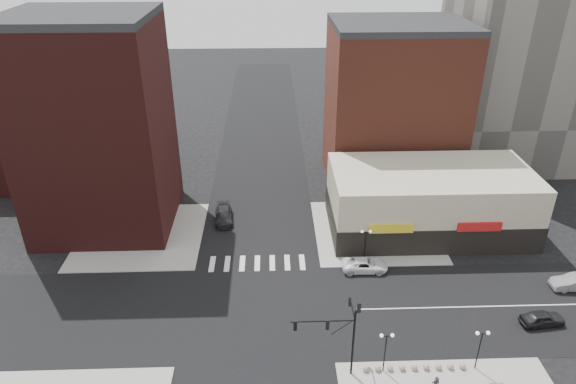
{
  "coord_description": "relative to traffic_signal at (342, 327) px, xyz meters",
  "views": [
    {
      "loc": [
        1.74,
        -39.51,
        34.31
      ],
      "look_at": [
        3.26,
        4.57,
        11.0
      ],
      "focal_mm": 32.0,
      "sensor_mm": 36.0,
      "label": 1
    }
  ],
  "objects": [
    {
      "name": "traffic_signal",
      "position": [
        0.0,
        0.0,
        0.0
      ],
      "size": [
        5.59,
        3.09,
        7.77
      ],
      "color": "black",
      "rests_on": "ground"
    },
    {
      "name": "building_nw",
      "position": [
        -26.24,
        26.33,
        7.54
      ],
      "size": [
        16.0,
        15.0,
        25.0
      ],
      "primitive_type": "cube",
      "color": "#3A1412",
      "rests_on": "ground"
    },
    {
      "name": "street_lamp_ne",
      "position": [
        4.76,
        15.83,
        -1.67
      ],
      "size": [
        1.22,
        0.32,
        4.16
      ],
      "color": "black",
      "rests_on": "sidewalk_ne"
    },
    {
      "name": "sidewalk_nw",
      "position": [
        -21.74,
        22.33,
        -4.9
      ],
      "size": [
        15.0,
        15.0,
        0.12
      ],
      "primitive_type": "cube",
      "color": "gray",
      "rests_on": "ground"
    },
    {
      "name": "dark_sedan_north",
      "position": [
        -11.81,
        25.59,
        -4.19
      ],
      "size": [
        2.62,
        5.5,
        1.55
      ],
      "primitive_type": "imported",
      "rotation": [
        0.0,
        0.0,
        0.09
      ],
      "color": "black",
      "rests_on": "ground"
    },
    {
      "name": "building_nw_low",
      "position": [
        -39.24,
        41.83,
        1.04
      ],
      "size": [
        20.0,
        18.0,
        12.0
      ],
      "primitive_type": "cube",
      "color": "#3A1412",
      "rests_on": "ground"
    },
    {
      "name": "road_ew",
      "position": [
        -7.24,
        7.83,
        -4.95
      ],
      "size": [
        200.0,
        14.0,
        0.02
      ],
      "primitive_type": "cube",
      "color": "black",
      "rests_on": "ground"
    },
    {
      "name": "ground",
      "position": [
        -7.24,
        7.83,
        -4.96
      ],
      "size": [
        240.0,
        240.0,
        0.0
      ],
      "primitive_type": "plane",
      "color": "black",
      "rests_on": "ground"
    },
    {
      "name": "sidewalk_ne",
      "position": [
        7.26,
        22.33,
        -4.9
      ],
      "size": [
        15.0,
        15.0,
        0.12
      ],
      "primitive_type": "cube",
      "color": "gray",
      "rests_on": "ground"
    },
    {
      "name": "road_ns",
      "position": [
        -7.24,
        7.83,
        -4.95
      ],
      "size": [
        14.0,
        200.0,
        0.02
      ],
      "primitive_type": "cube",
      "color": "black",
      "rests_on": "ground"
    },
    {
      "name": "bollard_row",
      "position": [
        6.46,
        -0.17,
        -4.58
      ],
      "size": [
        8.93,
        0.53,
        0.53
      ],
      "color": "#A27E70",
      "rests_on": "sidewalk_se"
    },
    {
      "name": "white_suv",
      "position": [
        4.6,
        14.33,
        -4.26
      ],
      "size": [
        5.09,
        2.4,
        1.41
      ],
      "primitive_type": "imported",
      "rotation": [
        0.0,
        0.0,
        1.56
      ],
      "color": "white",
      "rests_on": "ground"
    },
    {
      "name": "building_ne_row",
      "position": [
        13.76,
        22.83,
        -1.66
      ],
      "size": [
        24.2,
        12.2,
        8.0
      ],
      "color": "beige",
      "rests_on": "ground"
    },
    {
      "name": "silver_sedan",
      "position": [
        26.11,
        10.35,
        -4.16
      ],
      "size": [
        4.86,
        1.73,
        1.6
      ],
      "primitive_type": "imported",
      "rotation": [
        0.0,
        0.0,
        -1.58
      ],
      "color": "gray",
      "rests_on": "ground"
    },
    {
      "name": "street_lamp_se_b",
      "position": [
        11.76,
        -0.17,
        -1.67
      ],
      "size": [
        1.22,
        0.32,
        4.16
      ],
      "color": "black",
      "rests_on": "sidewalk_se"
    },
    {
      "name": "dark_sedan_east",
      "position": [
        20.16,
        5.14,
        -4.24
      ],
      "size": [
        4.38,
        2.15,
        1.44
      ],
      "primitive_type": "imported",
      "rotation": [
        0.0,
        0.0,
        1.68
      ],
      "color": "black",
      "rests_on": "ground"
    },
    {
      "name": "building_ne_midrise",
      "position": [
        11.76,
        37.33,
        6.04
      ],
      "size": [
        18.0,
        15.0,
        22.0
      ],
      "primitive_type": "cube",
      "color": "brown",
      "rests_on": "ground"
    },
    {
      "name": "street_lamp_se_a",
      "position": [
        3.76,
        -0.17,
        -1.67
      ],
      "size": [
        1.22,
        0.32,
        4.16
      ],
      "color": "black",
      "rests_on": "sidewalk_se"
    }
  ]
}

